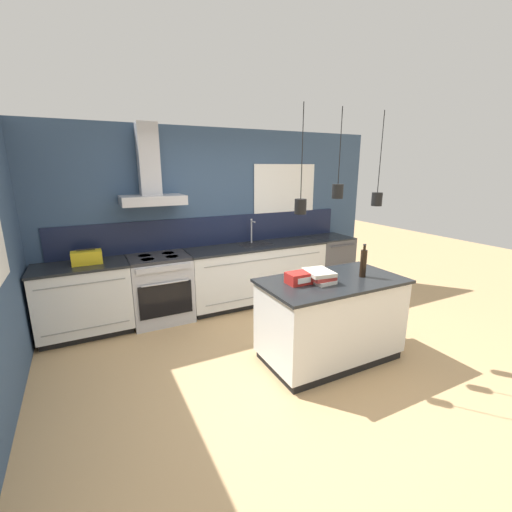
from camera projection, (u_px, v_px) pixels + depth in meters
The scene contains 11 objects.
ground_plane at pixel (280, 363), 3.70m from camera, with size 16.00×16.00×0.00m, color tan.
wall_back at pixel (209, 216), 5.05m from camera, with size 5.60×2.28×2.60m.
counter_run_left at pixel (84, 299), 4.24m from camera, with size 1.10×0.64×0.91m.
counter_run_sink at pixel (257, 273), 5.30m from camera, with size 2.17×0.64×1.29m.
oven_range at pixel (161, 288), 4.65m from camera, with size 0.78×0.66×0.91m.
dishwasher at pixel (329, 262), 5.91m from camera, with size 0.64×0.65×0.91m.
kitchen_island at pixel (330, 319), 3.69m from camera, with size 1.51×0.84×0.91m.
bottle_on_island at pixel (363, 263), 3.64m from camera, with size 0.07×0.07×0.36m.
book_stack at pixel (318, 276), 3.51m from camera, with size 0.29×0.35×0.12m.
red_supply_box at pixel (299, 278), 3.45m from camera, with size 0.26×0.18×0.11m.
yellow_toolbox at pixel (87, 257), 4.14m from camera, with size 0.34×0.18×0.19m.
Camera 1 is at (-1.72, -2.81, 2.05)m, focal length 24.00 mm.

